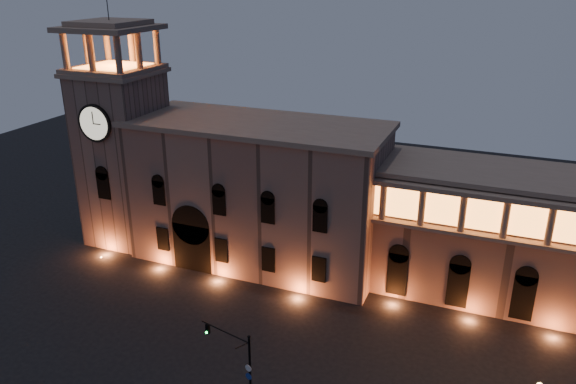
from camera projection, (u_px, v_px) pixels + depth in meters
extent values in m
plane|color=black|center=(179.00, 366.00, 51.39)|extent=(160.00, 160.00, 0.00)
cube|color=#816154|center=(258.00, 195.00, 67.98)|extent=(30.00, 12.00, 17.00)
cube|color=gray|center=(256.00, 124.00, 64.77)|extent=(30.80, 12.80, 0.60)
cube|color=black|center=(195.00, 246.00, 67.41)|extent=(5.00, 1.40, 6.00)
cylinder|color=black|center=(193.00, 223.00, 66.32)|extent=(5.00, 1.40, 5.00)
cube|color=orange|center=(194.00, 248.00, 67.31)|extent=(4.20, 0.20, 5.00)
cube|color=#816154|center=(125.00, 160.00, 72.63)|extent=(9.00, 9.00, 22.00)
cube|color=gray|center=(115.00, 73.00, 68.52)|extent=(9.80, 9.80, 0.50)
cylinder|color=black|center=(95.00, 123.00, 66.39)|extent=(4.60, 0.35, 4.60)
cylinder|color=beige|center=(94.00, 124.00, 66.27)|extent=(4.00, 0.12, 4.00)
cube|color=gray|center=(114.00, 68.00, 68.33)|extent=(9.40, 9.40, 0.50)
cube|color=orange|center=(114.00, 66.00, 68.22)|extent=(6.80, 6.80, 0.15)
cylinder|color=gray|center=(65.00, 51.00, 65.51)|extent=(0.76, 0.76, 4.20)
cylinder|color=gray|center=(91.00, 53.00, 64.19)|extent=(0.76, 0.76, 4.20)
cylinder|color=gray|center=(118.00, 54.00, 62.87)|extent=(0.76, 0.76, 4.20)
cylinder|color=gray|center=(107.00, 44.00, 72.08)|extent=(0.76, 0.76, 4.20)
cylinder|color=gray|center=(132.00, 45.00, 70.76)|extent=(0.76, 0.76, 4.20)
cylinder|color=gray|center=(157.00, 46.00, 69.44)|extent=(0.76, 0.76, 4.20)
cylinder|color=gray|center=(87.00, 47.00, 68.79)|extent=(0.76, 0.76, 4.20)
cylinder|color=gray|center=(138.00, 50.00, 66.16)|extent=(0.76, 0.76, 4.20)
cube|color=gray|center=(110.00, 28.00, 66.60)|extent=(9.80, 9.80, 0.60)
cube|color=gray|center=(109.00, 23.00, 66.38)|extent=(7.50, 7.50, 0.60)
cylinder|color=black|center=(107.00, 2.00, 65.54)|extent=(0.10, 0.10, 4.00)
cube|color=#7C5C4F|center=(562.00, 247.00, 58.46)|extent=(40.00, 10.00, 14.00)
cube|color=gray|center=(575.00, 182.00, 55.81)|extent=(40.60, 10.60, 0.50)
cube|color=gray|center=(570.00, 250.00, 52.87)|extent=(40.00, 1.20, 0.40)
cube|color=orange|center=(574.00, 226.00, 52.54)|extent=(38.00, 0.15, 3.60)
cylinder|color=gray|center=(383.00, 201.00, 58.31)|extent=(0.70, 0.70, 4.00)
cylinder|color=gray|center=(422.00, 207.00, 56.92)|extent=(0.70, 0.70, 4.00)
cylinder|color=gray|center=(463.00, 212.00, 55.53)|extent=(0.70, 0.70, 4.00)
cylinder|color=gray|center=(505.00, 219.00, 54.14)|extent=(0.70, 0.70, 4.00)
cylinder|color=gray|center=(551.00, 225.00, 52.76)|extent=(0.70, 0.70, 4.00)
cylinder|color=black|center=(250.00, 375.00, 45.02)|extent=(0.20, 0.20, 7.12)
sphere|color=black|center=(249.00, 337.00, 43.68)|extent=(0.28, 0.28, 0.28)
cylinder|color=black|center=(225.00, 332.00, 45.29)|extent=(4.96, 1.35, 0.12)
cube|color=black|center=(208.00, 329.00, 46.53)|extent=(0.36, 0.35, 0.86)
cylinder|color=#0CE53F|center=(207.00, 333.00, 46.51)|extent=(0.20, 0.12, 0.18)
cylinder|color=silver|center=(248.00, 368.00, 44.68)|extent=(0.60, 0.19, 0.61)
cylinder|color=navy|center=(249.00, 376.00, 44.98)|extent=(0.60, 0.19, 0.61)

